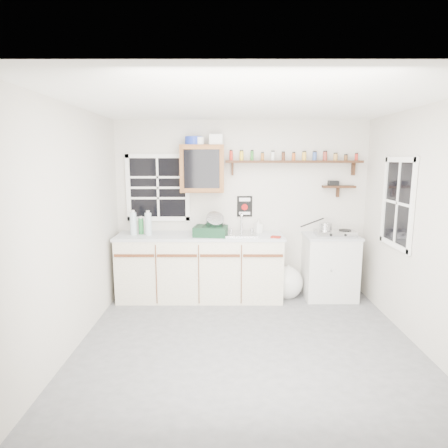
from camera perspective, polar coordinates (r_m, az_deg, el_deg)
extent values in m
cube|color=#525255|center=(4.28, 3.48, -17.50)|extent=(3.60, 3.20, 0.02)
cube|color=white|center=(3.84, 3.89, 18.15)|extent=(3.60, 3.20, 0.02)
cube|color=beige|center=(4.16, -22.04, -0.61)|extent=(0.02, 3.20, 2.50)
cube|color=beige|center=(4.37, 28.09, -0.59)|extent=(0.02, 3.20, 2.50)
cube|color=beige|center=(5.45, 2.62, 2.42)|extent=(3.60, 0.02, 2.50)
cube|color=beige|center=(2.31, 6.18, -7.97)|extent=(3.60, 0.02, 2.50)
cube|color=#BEB39D|center=(5.32, -3.64, -6.69)|extent=(2.27, 0.60, 0.88)
cube|color=#9EA1A6|center=(5.21, -3.70, -1.84)|extent=(2.31, 0.62, 0.04)
cube|color=#592D17|center=(5.09, -13.55, -4.71)|extent=(0.53, 0.02, 0.03)
cube|color=#592D17|center=(4.98, -7.17, -4.81)|extent=(0.53, 0.02, 0.03)
cube|color=#592D17|center=(4.94, -0.61, -4.85)|extent=(0.53, 0.02, 0.03)
cube|color=#592D17|center=(4.97, 5.97, -4.82)|extent=(0.53, 0.02, 0.03)
cube|color=silver|center=(5.54, 15.79, -6.39)|extent=(0.70, 0.55, 0.88)
cube|color=#9EA1A6|center=(5.44, 16.01, -1.77)|extent=(0.73, 0.57, 0.03)
cube|color=#B2B2B6|center=(5.20, 2.19, -1.57)|extent=(0.52, 0.44, 0.03)
cylinder|color=#B2B2B6|center=(5.33, 2.68, 0.19)|extent=(0.02, 0.02, 0.28)
cylinder|color=#B2B2B6|center=(5.26, 2.72, 1.48)|extent=(0.02, 0.14, 0.02)
cube|color=#5D2D17|center=(5.25, -3.32, 8.42)|extent=(0.60, 0.30, 0.65)
cube|color=black|center=(5.09, -3.43, 8.38)|extent=(0.48, 0.02, 0.52)
cylinder|color=#172B98|center=(5.27, -4.63, 12.55)|extent=(0.24, 0.24, 0.11)
cube|color=silver|center=(5.25, -1.24, 12.75)|extent=(0.18, 0.15, 0.14)
cylinder|color=silver|center=(5.21, -3.73, 12.53)|extent=(0.12, 0.12, 0.10)
cube|color=black|center=(5.39, 10.55, 9.32)|extent=(1.91, 0.18, 0.04)
cube|color=black|center=(5.35, 1.29, 8.41)|extent=(0.03, 0.10, 0.18)
cube|color=black|center=(5.65, 19.09, 7.95)|extent=(0.03, 0.10, 0.18)
cylinder|color=red|center=(5.30, 1.09, 10.37)|extent=(0.05, 0.05, 0.13)
cylinder|color=black|center=(5.31, 1.09, 11.16)|extent=(0.04, 0.04, 0.02)
cylinder|color=gold|center=(5.31, 2.69, 10.34)|extent=(0.06, 0.06, 0.12)
cylinder|color=black|center=(5.31, 2.70, 11.09)|extent=(0.05, 0.05, 0.02)
cylinder|color=#267226|center=(5.32, 4.28, 10.33)|extent=(0.05, 0.05, 0.13)
cylinder|color=black|center=(5.32, 4.29, 11.11)|extent=(0.04, 0.04, 0.02)
cylinder|color=#99591E|center=(5.33, 5.87, 10.14)|extent=(0.05, 0.05, 0.10)
cylinder|color=black|center=(5.33, 5.88, 10.75)|extent=(0.04, 0.04, 0.02)
cylinder|color=silver|center=(5.35, 7.45, 10.22)|extent=(0.05, 0.05, 0.12)
cylinder|color=black|center=(5.35, 7.47, 10.93)|extent=(0.05, 0.05, 0.02)
cylinder|color=#4C2614|center=(5.37, 9.02, 10.13)|extent=(0.05, 0.05, 0.11)
cylinder|color=black|center=(5.37, 9.04, 10.78)|extent=(0.04, 0.04, 0.02)
cylinder|color=#B24C19|center=(5.39, 10.57, 10.04)|extent=(0.05, 0.05, 0.10)
cylinder|color=black|center=(5.39, 10.59, 10.66)|extent=(0.04, 0.04, 0.02)
cylinder|color=gold|center=(5.42, 12.12, 10.06)|extent=(0.06, 0.06, 0.11)
cylinder|color=black|center=(5.42, 12.14, 10.74)|extent=(0.05, 0.05, 0.02)
cylinder|color=#334C8C|center=(5.45, 13.64, 9.99)|extent=(0.06, 0.06, 0.11)
cylinder|color=black|center=(5.45, 13.67, 10.66)|extent=(0.05, 0.05, 0.02)
cylinder|color=maroon|center=(5.49, 15.14, 9.95)|extent=(0.06, 0.06, 0.12)
cylinder|color=black|center=(5.49, 15.17, 10.64)|extent=(0.05, 0.05, 0.02)
cylinder|color=#BF8C3F|center=(5.53, 16.62, 9.74)|extent=(0.06, 0.06, 0.09)
cylinder|color=black|center=(5.53, 16.64, 10.29)|extent=(0.05, 0.05, 0.02)
cylinder|color=brown|center=(5.57, 18.07, 9.57)|extent=(0.05, 0.05, 0.07)
cylinder|color=black|center=(5.57, 18.09, 10.01)|extent=(0.04, 0.04, 0.02)
cylinder|color=red|center=(5.62, 19.51, 9.58)|extent=(0.04, 0.04, 0.09)
cylinder|color=black|center=(5.62, 19.54, 10.11)|extent=(0.04, 0.04, 0.02)
cube|color=black|center=(5.57, 17.09, 5.46)|extent=(0.45, 0.15, 0.03)
cube|color=black|center=(5.61, 16.93, 4.68)|extent=(0.03, 0.08, 0.14)
cube|color=black|center=(5.54, 16.32, 6.00)|extent=(0.14, 0.10, 0.07)
cube|color=black|center=(5.43, 3.16, 2.70)|extent=(0.22, 0.01, 0.30)
cube|color=white|center=(5.41, 3.18, 3.74)|extent=(0.16, 0.00, 0.05)
cylinder|color=#A50C0C|center=(5.42, 3.17, 2.59)|extent=(0.09, 0.01, 0.09)
cube|color=white|center=(5.44, 3.16, 1.65)|extent=(0.16, 0.00, 0.04)
cube|color=black|center=(5.48, -10.04, 5.47)|extent=(0.85, 0.02, 0.90)
cube|color=white|center=(5.48, -10.04, 5.47)|extent=(0.93, 0.03, 0.98)
cube|color=black|center=(4.82, 24.98, 2.92)|extent=(0.02, 0.70, 1.00)
cube|color=white|center=(4.82, 24.98, 2.92)|extent=(0.03, 0.78, 1.08)
cylinder|color=#AEC4CB|center=(5.32, -13.65, 0.07)|extent=(0.09, 0.09, 0.31)
cylinder|color=silver|center=(5.30, -13.72, 1.90)|extent=(0.05, 0.05, 0.03)
cylinder|color=#267338|center=(5.36, -12.52, -0.32)|extent=(0.07, 0.07, 0.22)
cylinder|color=silver|center=(5.34, -12.57, 1.00)|extent=(0.04, 0.04, 0.03)
cylinder|color=#AEC4CB|center=(5.24, -11.47, 0.00)|extent=(0.09, 0.09, 0.31)
cylinder|color=silver|center=(5.21, -11.53, 1.85)|extent=(0.05, 0.05, 0.03)
cube|color=#10321D|center=(5.11, -2.05, -1.07)|extent=(0.48, 0.39, 0.13)
cylinder|color=#B2B2B6|center=(5.09, -1.44, 0.39)|extent=(0.30, 0.32, 0.27)
imported|color=silver|center=(5.31, 5.23, -0.31)|extent=(0.12, 0.12, 0.20)
cube|color=maroon|center=(5.05, 7.89, -1.97)|extent=(0.15, 0.14, 0.02)
cube|color=#B2B2B6|center=(5.42, 16.56, -1.30)|extent=(0.56, 0.31, 0.07)
cylinder|color=black|center=(5.38, 15.19, -0.90)|extent=(0.17, 0.17, 0.01)
cylinder|color=black|center=(5.45, 17.96, -0.89)|extent=(0.17, 0.17, 0.01)
cylinder|color=#B2B2B6|center=(5.37, 15.21, -0.40)|extent=(0.17, 0.17, 0.11)
cylinder|color=black|center=(5.40, 13.25, 0.21)|extent=(0.29, 0.20, 0.17)
ellipsoid|color=white|center=(5.49, 9.53, -8.82)|extent=(0.44, 0.40, 0.46)
cone|color=white|center=(5.43, 9.80, -6.73)|extent=(0.13, 0.13, 0.13)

